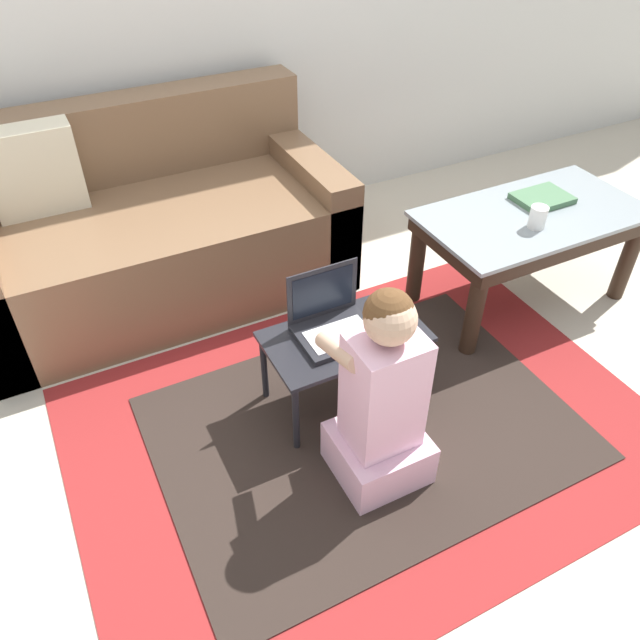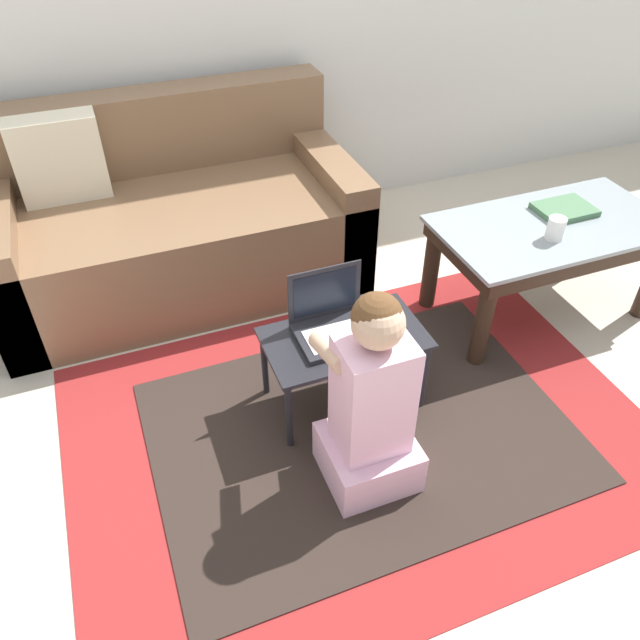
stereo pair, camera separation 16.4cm
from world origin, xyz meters
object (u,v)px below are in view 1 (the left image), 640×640
couch (155,232)px  computer_mouse (382,315)px  laptop_desk (345,343)px  coffee_table (531,228)px  cup_on_table (538,217)px  laptop (333,323)px  book_on_table (542,198)px  person_seated (382,403)px

couch → computer_mouse: 1.18m
computer_mouse → laptop_desk: bearing=-174.7°
coffee_table → cup_on_table: size_ratio=10.48×
coffee_table → computer_mouse: coffee_table is taller
laptop → book_on_table: 1.18m
couch → cup_on_table: size_ratio=17.41×
person_seated → cup_on_table: (1.00, 0.46, 0.16)m
laptop_desk → book_on_table: book_on_table is taller
laptop → cup_on_table: size_ratio=2.97×
book_on_table → coffee_table: bearing=-146.8°
laptop_desk → laptop: 0.09m
couch → computer_mouse: couch is taller
couch → coffee_table: (1.43, -0.84, 0.08)m
laptop_desk → book_on_table: 1.17m
cup_on_table → book_on_table: size_ratio=0.39×
book_on_table → computer_mouse: bearing=-165.1°
coffee_table → computer_mouse: 0.88m
book_on_table → laptop: bearing=-168.5°
computer_mouse → cup_on_table: cup_on_table is taller
couch → book_on_table: (1.52, -0.78, 0.17)m
coffee_table → laptop_desk: bearing=-168.5°
coffee_table → laptop_desk: (-1.02, -0.21, -0.09)m
laptop → person_seated: size_ratio=0.36×
laptop_desk → cup_on_table: (0.95, 0.11, 0.21)m
laptop_desk → person_seated: (-0.06, -0.35, 0.05)m
laptop → laptop_desk: bearing=-49.3°
couch → computer_mouse: (0.57, -1.04, 0.05)m
laptop_desk → computer_mouse: 0.17m
cup_on_table → laptop_desk: bearing=-173.1°
book_on_table → cup_on_table: bearing=-138.2°
couch → cup_on_table: bearing=-34.7°
couch → laptop: 1.08m
laptop → couch: bearing=110.2°
laptop_desk → laptop: (-0.03, 0.04, 0.08)m
coffee_table → book_on_table: book_on_table is taller
laptop_desk → computer_mouse: (0.16, 0.02, 0.06)m
cup_on_table → book_on_table: bearing=41.8°
couch → coffee_table: couch is taller
couch → book_on_table: bearing=-27.1°
cup_on_table → coffee_table: bearing=50.0°
couch → coffee_table: size_ratio=1.66×
couch → laptop: (0.37, -1.01, 0.07)m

